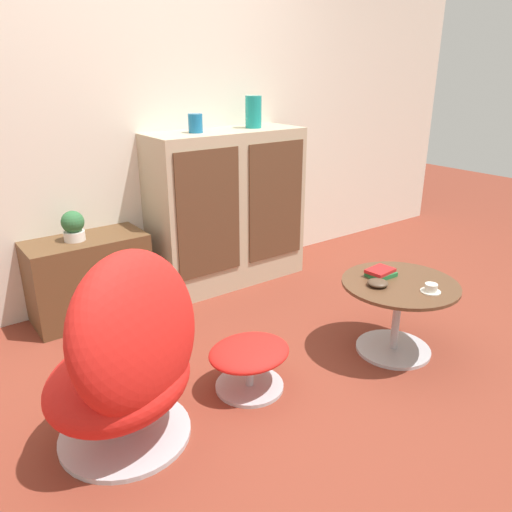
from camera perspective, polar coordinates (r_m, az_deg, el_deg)
The scene contains 13 objects.
ground_plane at distance 2.73m, azimuth 3.67°, elevation -13.93°, with size 12.00×12.00×0.00m, color brown.
wall_back at distance 3.58m, azimuth -12.69°, elevation 16.23°, with size 6.40×0.06×2.60m.
sideboard at distance 3.72m, azimuth -3.29°, elevation 5.43°, with size 1.16×0.44×1.14m.
tv_console at distance 3.42m, azimuth -18.51°, elevation -2.39°, with size 0.74×0.38×0.54m.
egg_chair at distance 2.19m, azimuth -14.41°, elevation -11.34°, with size 0.87×0.85×0.92m.
ottoman at distance 2.57m, azimuth -0.77°, elevation -11.55°, with size 0.43×0.36×0.25m.
coffee_table at distance 2.95m, azimuth 15.88°, elevation -5.59°, with size 0.65×0.65×0.43m.
vase_leftmost at distance 3.49m, azimuth -6.94°, elevation 14.82°, with size 0.10×0.10×0.12m.
vase_inner_left at distance 3.75m, azimuth -0.30°, elevation 16.14°, with size 0.12×0.12×0.23m.
potted_plant at distance 3.29m, azimuth -20.17°, elevation 3.27°, with size 0.14×0.14×0.19m.
teacup at distance 2.81m, azimuth 19.35°, elevation -3.56°, with size 0.11×0.11×0.05m.
book_stack at distance 2.93m, azimuth 14.06°, elevation -1.87°, with size 0.16×0.13×0.04m.
bowl at distance 2.80m, azimuth 13.74°, elevation -3.01°, with size 0.11×0.11×0.04m.
Camera 1 is at (-1.47, -1.70, 1.56)m, focal length 35.00 mm.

